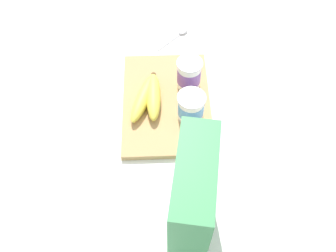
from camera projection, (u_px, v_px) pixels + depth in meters
ground_plane at (166, 104)px, 1.06m from camera, size 2.40×2.40×0.00m
cutting_board at (166, 103)px, 1.05m from camera, size 0.35×0.24×0.02m
cereal_box at (193, 198)px, 0.76m from camera, size 0.22×0.11×0.27m
yogurt_cup_front at (189, 74)px, 1.04m from camera, size 0.07×0.07×0.09m
yogurt_cup_back at (191, 107)px, 0.98m from camera, size 0.07×0.07×0.08m
banana_bunch at (149, 96)px, 1.03m from camera, size 0.18×0.10×0.04m
spoon at (177, 35)px, 1.21m from camera, size 0.10×0.11×0.01m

